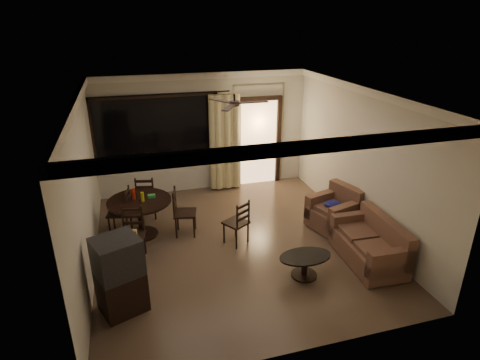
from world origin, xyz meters
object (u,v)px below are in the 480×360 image
object	(u,v)px
sofa	(371,245)
coffee_table	(305,262)
dining_table	(140,208)
dining_chair_east	(185,221)
dining_chair_west	(121,220)
dining_chair_south	(133,244)
tv_cabinet	(120,275)
side_chair	(236,230)
armchair	(336,212)
dining_chair_north	(148,204)

from	to	relation	value
sofa	coffee_table	size ratio (longest dim) A/B	1.71
dining_table	dining_chair_east	size ratio (longest dim) A/B	1.26
dining_chair_west	dining_chair_south	world-z (taller)	same
dining_chair_west	coffee_table	world-z (taller)	dining_chair_west
dining_chair_south	tv_cabinet	size ratio (longest dim) A/B	0.82
tv_cabinet	coffee_table	world-z (taller)	tv_cabinet
coffee_table	side_chair	bearing A→B (deg)	121.22
dining_chair_south	coffee_table	size ratio (longest dim) A/B	1.09
armchair	coffee_table	size ratio (longest dim) A/B	1.17
dining_chair_south	tv_cabinet	distance (m)	1.31
dining_chair_west	armchair	size ratio (longest dim) A/B	0.93
armchair	side_chair	distance (m)	2.07
dining_chair_south	side_chair	bearing A→B (deg)	14.26
coffee_table	tv_cabinet	bearing A→B (deg)	-179.98
dining_chair_north	sofa	size ratio (longest dim) A/B	0.64
side_chair	sofa	bearing A→B (deg)	118.08
dining_chair_south	armchair	xyz separation A→B (m)	(3.95, 0.08, 0.04)
dining_chair_north	coffee_table	distance (m)	3.68
dining_chair_south	coffee_table	bearing A→B (deg)	-12.46
dining_chair_east	tv_cabinet	size ratio (longest dim) A/B	0.82
dining_chair_east	coffee_table	size ratio (longest dim) A/B	1.09
dining_chair_west	dining_chair_north	world-z (taller)	same
dining_chair_west	sofa	world-z (taller)	dining_chair_west
dining_chair_south	dining_chair_east	bearing A→B (deg)	45.70
tv_cabinet	coffee_table	distance (m)	2.89
dining_chair_west	dining_chair_east	size ratio (longest dim) A/B	1.00
dining_chair_east	dining_chair_north	size ratio (longest dim) A/B	1.00
coffee_table	dining_chair_east	bearing A→B (deg)	131.10
dining_chair_north	tv_cabinet	size ratio (longest dim) A/B	0.82
dining_chair_west	tv_cabinet	distance (m)	2.30
dining_chair_west	sofa	bearing A→B (deg)	74.81
armchair	tv_cabinet	bearing A→B (deg)	-178.05
dining_chair_west	dining_chair_north	bearing A→B (deg)	149.20
dining_table	dining_chair_west	bearing A→B (deg)	154.21
dining_chair_south	dining_chair_north	xyz separation A→B (m)	(0.36, 1.60, -0.02)
dining_table	dining_chair_north	bearing A→B (deg)	77.33
dining_chair_north	armchair	distance (m)	3.90
dining_chair_west	dining_chair_south	xyz separation A→B (m)	(0.19, -1.02, 0.02)
dining_chair_west	dining_chair_north	size ratio (longest dim) A/B	1.00
dining_chair_south	sofa	xyz separation A→B (m)	(3.95, -1.18, 0.01)
dining_chair_west	dining_chair_east	bearing A→B (deg)	85.58
armchair	dining_chair_west	bearing A→B (deg)	151.22
dining_chair_north	sofa	distance (m)	4.54
dining_table	side_chair	xyz separation A→B (m)	(1.69, -0.79, -0.33)
dining_chair_east	tv_cabinet	distance (m)	2.28
dining_table	sofa	bearing A→B (deg)	-28.19
sofa	side_chair	xyz separation A→B (m)	(-2.07, 1.23, -0.05)
dining_chair_north	dining_table	bearing A→B (deg)	90.11
dining_table	dining_chair_east	xyz separation A→B (m)	(0.81, -0.19, -0.31)
dining_chair_west	dining_chair_east	distance (m)	1.25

